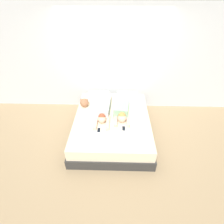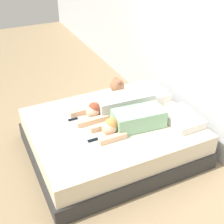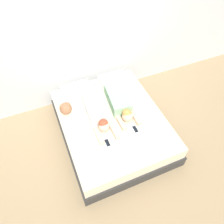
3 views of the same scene
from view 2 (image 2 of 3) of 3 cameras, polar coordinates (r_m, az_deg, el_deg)
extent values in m
plane|color=#9E8460|center=(4.25, 0.00, -7.16)|extent=(12.00, 12.00, 0.00)
cube|color=silver|center=(4.17, 15.22, 11.65)|extent=(12.00, 0.06, 2.60)
cube|color=#2D2D2D|center=(4.18, 0.00, -5.96)|extent=(1.72, 2.08, 0.23)
cube|color=beige|center=(4.03, 0.00, -3.30)|extent=(1.66, 2.02, 0.25)
cube|color=white|center=(4.54, 7.03, 3.60)|extent=(0.53, 0.37, 0.10)
cube|color=white|center=(4.03, 12.58, -1.12)|extent=(0.53, 0.37, 0.10)
cube|color=silver|center=(4.17, 2.40, 1.85)|extent=(0.35, 0.80, 0.21)
sphere|color=beige|center=(4.01, -3.59, 0.16)|extent=(0.18, 0.18, 0.18)
sphere|color=#99472D|center=(4.00, -3.31, 0.72)|extent=(0.15, 0.15, 0.15)
cube|color=beige|center=(4.13, -4.86, 0.23)|extent=(0.07, 0.43, 0.07)
cube|color=beige|center=(3.93, -3.48, -1.60)|extent=(0.07, 0.43, 0.07)
cube|color=#8CBF99|center=(3.84, 4.88, -1.15)|extent=(0.38, 0.65, 0.22)
sphere|color=beige|center=(3.69, -0.49, -2.87)|extent=(0.19, 0.19, 0.19)
sphere|color=#D18C47|center=(3.68, -0.16, -2.25)|extent=(0.16, 0.16, 0.16)
cube|color=beige|center=(3.82, -1.60, -2.61)|extent=(0.07, 0.34, 0.07)
cube|color=beige|center=(3.63, 0.15, -4.82)|extent=(0.07, 0.34, 0.07)
cube|color=silver|center=(4.02, -7.14, -1.39)|extent=(0.07, 0.15, 0.01)
cube|color=black|center=(4.02, -7.15, -1.33)|extent=(0.06, 0.13, 0.00)
cube|color=silver|center=(3.65, -3.49, -5.20)|extent=(0.07, 0.15, 0.01)
cube|color=black|center=(3.65, -3.50, -5.14)|extent=(0.06, 0.13, 0.00)
sphere|color=#996647|center=(4.57, 0.93, 4.84)|extent=(0.21, 0.21, 0.21)
sphere|color=#996647|center=(4.58, 0.62, 6.00)|extent=(0.07, 0.07, 0.07)
sphere|color=#996647|center=(4.49, 1.27, 5.41)|extent=(0.07, 0.07, 0.07)
camera|label=1|loc=(3.29, -61.58, 21.05)|focal=28.00mm
camera|label=3|loc=(3.93, -44.67, 34.68)|focal=35.00mm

